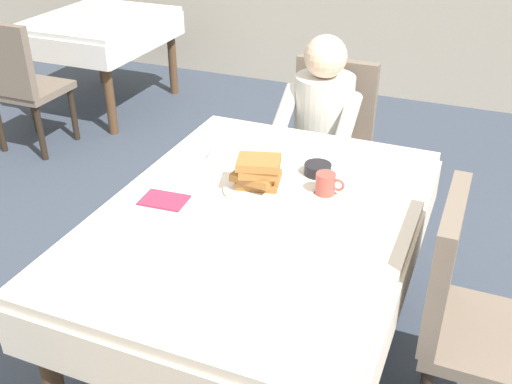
% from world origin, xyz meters
% --- Properties ---
extents(ground_plane, '(14.00, 14.00, 0.00)m').
position_xyz_m(ground_plane, '(0.00, 0.00, 0.00)').
color(ground_plane, '#3D4756').
extents(dining_table_main, '(1.12, 1.52, 0.74)m').
position_xyz_m(dining_table_main, '(0.00, 0.00, 0.65)').
color(dining_table_main, silver).
rests_on(dining_table_main, ground).
extents(chair_diner, '(0.44, 0.45, 0.93)m').
position_xyz_m(chair_diner, '(-0.07, 1.17, 0.53)').
color(chair_diner, '#7A6B5B').
rests_on(chair_diner, ground).
extents(diner_person, '(0.40, 0.43, 1.12)m').
position_xyz_m(diner_person, '(-0.07, 1.01, 0.67)').
color(diner_person, silver).
rests_on(diner_person, ground).
extents(chair_right_side, '(0.45, 0.44, 0.93)m').
position_xyz_m(chair_right_side, '(0.77, 0.00, 0.53)').
color(chair_right_side, '#7A6B5B').
rests_on(chair_right_side, ground).
extents(plate_breakfast, '(0.28, 0.28, 0.02)m').
position_xyz_m(plate_breakfast, '(-0.06, 0.14, 0.75)').
color(plate_breakfast, white).
rests_on(plate_breakfast, dining_table_main).
extents(breakfast_stack, '(0.20, 0.19, 0.12)m').
position_xyz_m(breakfast_stack, '(-0.06, 0.14, 0.82)').
color(breakfast_stack, '#A36B33').
rests_on(breakfast_stack, plate_breakfast).
extents(cup_coffee, '(0.11, 0.08, 0.08)m').
position_xyz_m(cup_coffee, '(0.19, 0.22, 0.78)').
color(cup_coffee, '#B24C42').
rests_on(cup_coffee, dining_table_main).
extents(bowl_butter, '(0.11, 0.11, 0.04)m').
position_xyz_m(bowl_butter, '(0.11, 0.36, 0.76)').
color(bowl_butter, black).
rests_on(bowl_butter, dining_table_main).
extents(syrup_pitcher, '(0.08, 0.08, 0.07)m').
position_xyz_m(syrup_pitcher, '(-0.33, 0.31, 0.78)').
color(syrup_pitcher, silver).
rests_on(syrup_pitcher, dining_table_main).
extents(fork_left_of_plate, '(0.02, 0.18, 0.00)m').
position_xyz_m(fork_left_of_plate, '(-0.25, 0.12, 0.74)').
color(fork_left_of_plate, silver).
rests_on(fork_left_of_plate, dining_table_main).
extents(knife_right_of_plate, '(0.03, 0.20, 0.00)m').
position_xyz_m(knife_right_of_plate, '(0.13, 0.12, 0.74)').
color(knife_right_of_plate, silver).
rests_on(knife_right_of_plate, dining_table_main).
extents(spoon_near_edge, '(0.15, 0.04, 0.00)m').
position_xyz_m(spoon_near_edge, '(-0.10, -0.14, 0.74)').
color(spoon_near_edge, silver).
rests_on(spoon_near_edge, dining_table_main).
extents(napkin_folded, '(0.18, 0.13, 0.01)m').
position_xyz_m(napkin_folded, '(-0.35, -0.07, 0.74)').
color(napkin_folded, '#8C2D4C').
rests_on(napkin_folded, dining_table_main).
extents(background_table_far, '(0.92, 1.12, 0.74)m').
position_xyz_m(background_table_far, '(-2.27, 2.22, 0.62)').
color(background_table_far, white).
rests_on(background_table_far, ground).
extents(background_chair_empty, '(0.44, 0.45, 0.93)m').
position_xyz_m(background_chair_empty, '(-2.27, 1.27, 0.53)').
color(background_chair_empty, '#7A6B5B').
rests_on(background_chair_empty, ground).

